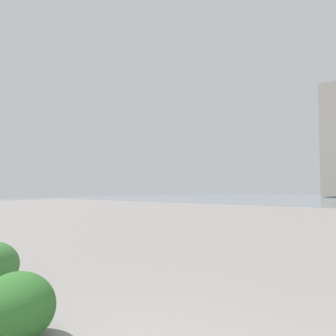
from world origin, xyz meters
The scene contains 1 object.
shrub_low centered at (1.68, -0.78, 0.35)m, with size 0.82×0.73×0.69m.
Camera 1 is at (-1.67, 1.12, 1.58)m, focal length 35.89 mm.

